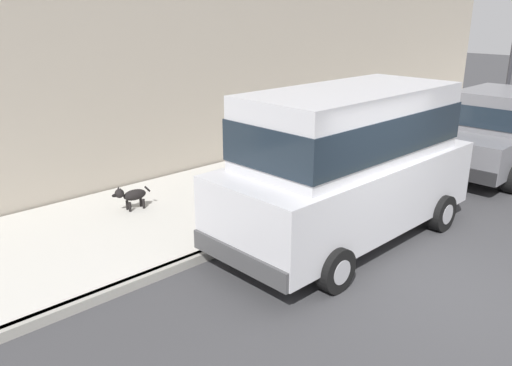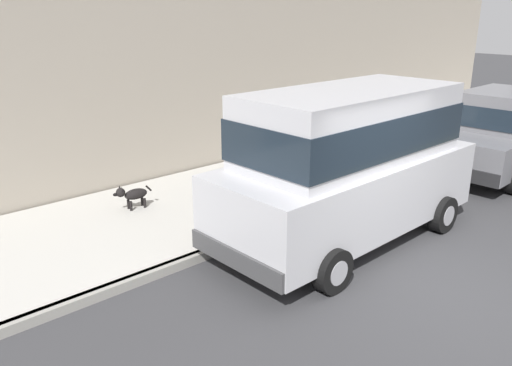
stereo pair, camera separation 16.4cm
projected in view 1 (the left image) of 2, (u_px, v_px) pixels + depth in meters
ground_plane at (457, 297)px, 6.91m from camera, size 80.00×80.00×0.00m
curb at (286, 224)px, 9.10m from camera, size 0.16×64.00×0.14m
sidewalk at (221, 198)px, 10.34m from camera, size 3.60×64.00×0.14m
car_silver_van at (349, 159)px, 8.25m from camera, size 2.18×4.92×2.52m
car_grey_sedan at (499, 130)px, 12.06m from camera, size 2.14×4.65×1.92m
dog_black at (131, 195)px, 9.45m from camera, size 0.25×0.76×0.49m
building_facade at (285, 70)px, 13.72m from camera, size 0.50×20.00×4.29m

